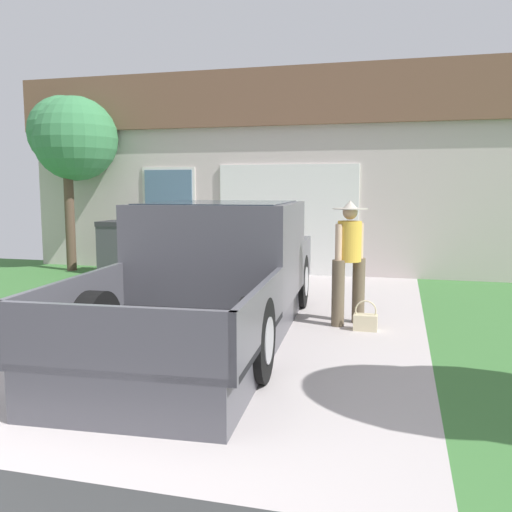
{
  "coord_description": "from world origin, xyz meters",
  "views": [
    {
      "loc": [
        2.23,
        -2.83,
        1.81
      ],
      "look_at": [
        0.44,
        4.0,
        0.93
      ],
      "focal_mm": 38.64,
      "sensor_mm": 36.0,
      "label": 1
    }
  ],
  "objects_px": {
    "neighbor_tree": "(71,137)",
    "wheeled_trash_bin": "(117,245)",
    "handbag": "(365,321)",
    "person_with_hat": "(349,258)",
    "house_with_garage": "(292,175)",
    "pickup_truck": "(219,273)"
  },
  "relations": [
    {
      "from": "handbag",
      "to": "house_with_garage",
      "type": "distance_m",
      "value": 8.24
    },
    {
      "from": "handbag",
      "to": "neighbor_tree",
      "type": "height_order",
      "value": "neighbor_tree"
    },
    {
      "from": "pickup_truck",
      "to": "house_with_garage",
      "type": "height_order",
      "value": "house_with_garage"
    },
    {
      "from": "pickup_truck",
      "to": "neighbor_tree",
      "type": "relative_size",
      "value": 1.42
    },
    {
      "from": "pickup_truck",
      "to": "wheeled_trash_bin",
      "type": "relative_size",
      "value": 4.81
    },
    {
      "from": "house_with_garage",
      "to": "wheeled_trash_bin",
      "type": "xyz_separation_m",
      "value": [
        -2.92,
        -4.21,
        -1.54
      ]
    },
    {
      "from": "person_with_hat",
      "to": "neighbor_tree",
      "type": "height_order",
      "value": "neighbor_tree"
    },
    {
      "from": "handbag",
      "to": "neighbor_tree",
      "type": "xyz_separation_m",
      "value": [
        -6.54,
        3.71,
        2.76
      ]
    },
    {
      "from": "pickup_truck",
      "to": "house_with_garage",
      "type": "xyz_separation_m",
      "value": [
        -0.62,
        8.04,
        1.41
      ]
    },
    {
      "from": "neighbor_tree",
      "to": "wheeled_trash_bin",
      "type": "distance_m",
      "value": 2.59
    },
    {
      "from": "pickup_truck",
      "to": "house_with_garage",
      "type": "bearing_deg",
      "value": 90.95
    },
    {
      "from": "pickup_truck",
      "to": "handbag",
      "type": "height_order",
      "value": "pickup_truck"
    },
    {
      "from": "house_with_garage",
      "to": "person_with_hat",
      "type": "bearing_deg",
      "value": -73.43
    },
    {
      "from": "house_with_garage",
      "to": "pickup_truck",
      "type": "bearing_deg",
      "value": -85.58
    },
    {
      "from": "neighbor_tree",
      "to": "handbag",
      "type": "bearing_deg",
      "value": -29.57
    },
    {
      "from": "pickup_truck",
      "to": "handbag",
      "type": "distance_m",
      "value": 1.96
    },
    {
      "from": "person_with_hat",
      "to": "handbag",
      "type": "bearing_deg",
      "value": 86.62
    },
    {
      "from": "person_with_hat",
      "to": "handbag",
      "type": "xyz_separation_m",
      "value": [
        0.25,
        -0.27,
        -0.77
      ]
    },
    {
      "from": "pickup_truck",
      "to": "neighbor_tree",
      "type": "bearing_deg",
      "value": 135.29
    },
    {
      "from": "pickup_truck",
      "to": "person_with_hat",
      "type": "xyz_separation_m",
      "value": [
        1.56,
        0.7,
        0.16
      ]
    },
    {
      "from": "pickup_truck",
      "to": "neighbor_tree",
      "type": "distance_m",
      "value": 6.64
    },
    {
      "from": "handbag",
      "to": "neighbor_tree",
      "type": "relative_size",
      "value": 0.1
    }
  ]
}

